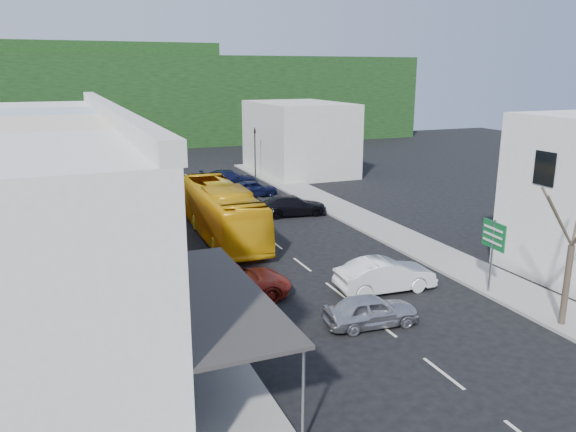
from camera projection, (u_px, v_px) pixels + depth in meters
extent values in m
plane|color=black|center=(336.00, 291.00, 26.33)|extent=(120.00, 120.00, 0.00)
cube|color=gray|center=(142.00, 248.00, 32.51)|extent=(3.00, 52.00, 0.15)
cube|color=gray|center=(368.00, 222.00, 38.02)|extent=(3.00, 52.00, 0.15)
cube|color=silver|center=(33.00, 291.00, 15.80)|extent=(7.00, 9.00, 8.00)
cube|color=#561F16|center=(179.00, 301.00, 17.55)|extent=(1.30, 7.65, 0.08)
cube|color=beige|center=(39.00, 219.00, 23.42)|extent=(7.00, 8.00, 8.00)
cube|color=#9D2408|center=(140.00, 231.00, 25.16)|extent=(1.30, 6.80, 0.08)
cube|color=#A5C5CF|center=(41.00, 188.00, 29.68)|extent=(7.00, 6.00, 8.00)
cube|color=#195926|center=(122.00, 199.00, 31.43)|extent=(1.30, 5.10, 0.08)
cube|color=silver|center=(43.00, 169.00, 35.51)|extent=(7.00, 7.00, 8.00)
cube|color=#561F16|center=(111.00, 179.00, 37.25)|extent=(1.30, 5.95, 0.08)
cube|color=#B7B2A8|center=(52.00, 160.00, 45.34)|extent=(8.00, 10.00, 6.00)
cube|color=#B7B2A8|center=(299.00, 138.00, 56.35)|extent=(8.00, 12.00, 7.00)
cube|color=black|center=(138.00, 99.00, 82.13)|extent=(80.00, 24.00, 12.00)
cube|color=black|center=(76.00, 71.00, 83.56)|extent=(40.00, 16.00, 8.00)
imported|color=#EDAD0F|center=(222.00, 213.00, 34.44)|extent=(2.86, 11.67, 3.10)
imported|color=#B4B5BA|center=(371.00, 309.00, 22.59)|extent=(4.54, 2.18, 1.40)
imported|color=silver|center=(385.00, 277.00, 26.19)|extent=(4.51, 2.08, 1.40)
imported|color=maroon|center=(233.00, 284.00, 25.30)|extent=(4.80, 2.45, 1.40)
imported|color=black|center=(292.00, 206.00, 39.97)|extent=(4.69, 2.36, 1.40)
imported|color=black|center=(252.00, 188.00, 45.80)|extent=(4.49, 2.03, 1.40)
imported|color=black|center=(206.00, 196.00, 43.05)|extent=(4.57, 2.27, 1.40)
imported|color=black|center=(229.00, 179.00, 49.87)|extent=(4.68, 2.35, 1.40)
imported|color=black|center=(186.00, 291.00, 23.70)|extent=(0.59, 0.70, 1.70)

